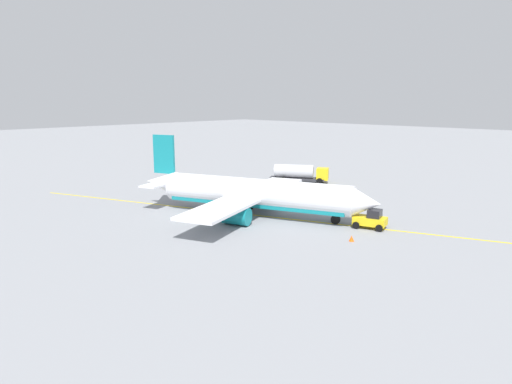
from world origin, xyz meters
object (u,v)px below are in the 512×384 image
airplane (252,194)px  safety_cone_nose (352,238)px  pushback_tug (371,220)px  safety_cone_wingtip (372,214)px  fuel_tanker (300,173)px  refueling_worker (300,188)px

airplane → safety_cone_nose: (15.13, -1.07, -2.36)m
pushback_tug → safety_cone_nose: size_ratio=6.58×
airplane → pushback_tug: (14.03, 4.73, -1.66)m
safety_cone_wingtip → pushback_tug: bearing=-61.6°
pushback_tug → safety_cone_nose: pushback_tug is taller
fuel_tanker → refueling_worker: 9.80m
refueling_worker → safety_cone_wingtip: 16.11m
refueling_worker → fuel_tanker: bearing=128.6°
refueling_worker → safety_cone_nose: size_ratio=2.81×
safety_cone_wingtip → fuel_tanker: bearing=149.2°
refueling_worker → airplane: bearing=-75.0°
airplane → refueling_worker: bearing=105.0°
fuel_tanker → safety_cone_nose: bearing=-43.2°
fuel_tanker → refueling_worker: fuel_tanker is taller
pushback_tug → refueling_worker: size_ratio=2.34×
airplane → pushback_tug: bearing=18.6°
fuel_tanker → pushback_tug: fuel_tanker is taller
pushback_tug → safety_cone_nose: 5.94m
airplane → safety_cone_nose: size_ratio=51.52×
airplane → safety_cone_nose: airplane is taller
refueling_worker → safety_cone_nose: bearing=-39.9°
fuel_tanker → refueling_worker: size_ratio=5.84×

